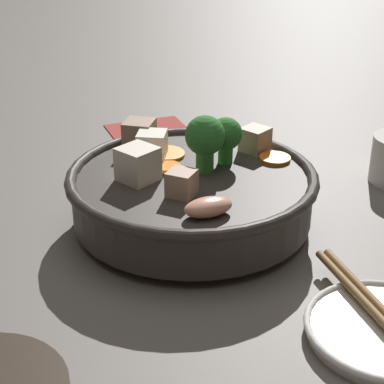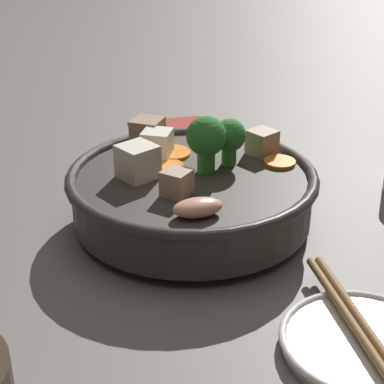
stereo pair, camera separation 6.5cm
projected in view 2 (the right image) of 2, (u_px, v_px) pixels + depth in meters
ground_plane at (192, 224)px, 0.67m from camera, size 3.00×3.00×0.00m
stirfry_bowl at (192, 189)px, 0.65m from camera, size 0.25×0.25×0.11m
side_saucer at (363, 344)px, 0.49m from camera, size 0.13×0.13×0.01m
napkin at (170, 127)px, 0.92m from camera, size 0.13×0.11×0.00m
chopsticks_pair at (365, 334)px, 0.48m from camera, size 0.11×0.19×0.01m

